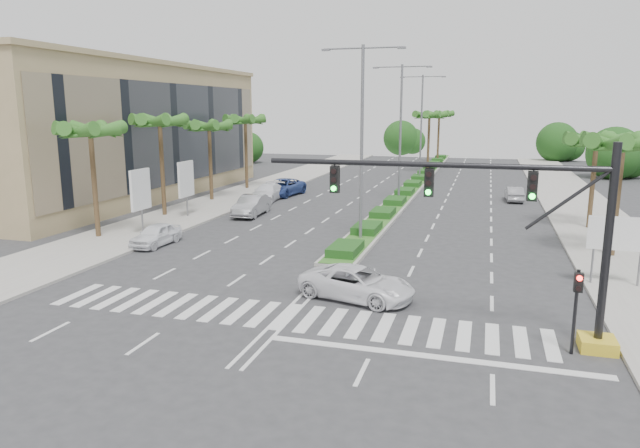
% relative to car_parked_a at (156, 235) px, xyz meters
% --- Properties ---
extents(ground, '(160.00, 160.00, 0.00)m').
position_rel_car_parked_a_xyz_m(ground, '(11.80, -9.32, -0.67)').
color(ground, '#333335').
rests_on(ground, ground).
extents(footpath_right, '(6.00, 120.00, 0.15)m').
position_rel_car_parked_a_xyz_m(footpath_right, '(27.00, 10.68, -0.60)').
color(footpath_right, gray).
rests_on(footpath_right, ground).
extents(footpath_left, '(6.00, 120.00, 0.15)m').
position_rel_car_parked_a_xyz_m(footpath_left, '(-3.40, 10.68, -0.60)').
color(footpath_left, gray).
rests_on(footpath_left, ground).
extents(median, '(2.20, 75.00, 0.20)m').
position_rel_car_parked_a_xyz_m(median, '(11.80, 35.68, -0.57)').
color(median, gray).
rests_on(median, ground).
extents(median_grass, '(1.80, 75.00, 0.04)m').
position_rel_car_parked_a_xyz_m(median_grass, '(11.80, 35.68, -0.45)').
color(median_grass, '#2D6322').
rests_on(median_grass, median).
extents(building, '(12.00, 36.00, 12.00)m').
position_rel_car_parked_a_xyz_m(building, '(-14.20, 16.68, 5.33)').
color(building, tan).
rests_on(building, ground).
extents(signal_gantry, '(12.60, 1.20, 7.20)m').
position_rel_car_parked_a_xyz_m(signal_gantry, '(21.07, -9.32, 2.78)').
color(signal_gantry, gold).
rests_on(signal_gantry, ground).
extents(pedestrian_signal, '(0.28, 0.36, 3.00)m').
position_rel_car_parked_a_xyz_m(pedestrian_signal, '(22.40, -9.99, 1.37)').
color(pedestrian_signal, black).
rests_on(pedestrian_signal, ground).
extents(direction_sign, '(2.70, 0.11, 3.40)m').
position_rel_car_parked_a_xyz_m(direction_sign, '(25.30, -1.33, 1.78)').
color(direction_sign, slate).
rests_on(direction_sign, ground).
extents(billboard_near, '(0.18, 2.10, 4.35)m').
position_rel_car_parked_a_xyz_m(billboard_near, '(-2.70, 2.68, 2.29)').
color(billboard_near, slate).
rests_on(billboard_near, ground).
extents(billboard_far, '(0.18, 2.10, 4.35)m').
position_rel_car_parked_a_xyz_m(billboard_far, '(-2.70, 8.68, 2.29)').
color(billboard_far, slate).
rests_on(billboard_far, ground).
extents(palm_left_near, '(4.57, 4.68, 7.55)m').
position_rel_car_parked_a_xyz_m(palm_left_near, '(-4.70, 0.68, 6.02)').
color(palm_left_near, brown).
rests_on(palm_left_near, ground).
extents(palm_left_mid, '(4.57, 4.68, 7.95)m').
position_rel_car_parked_a_xyz_m(palm_left_mid, '(-4.70, 8.68, 6.40)').
color(palm_left_mid, brown).
rests_on(palm_left_mid, ground).
extents(palm_left_far, '(4.57, 4.68, 7.35)m').
position_rel_car_parked_a_xyz_m(palm_left_far, '(-4.70, 16.68, 5.82)').
color(palm_left_far, brown).
rests_on(palm_left_far, ground).
extents(palm_left_end, '(4.57, 4.68, 7.75)m').
position_rel_car_parked_a_xyz_m(palm_left_end, '(-4.70, 24.68, 6.21)').
color(palm_left_end, brown).
rests_on(palm_left_end, ground).
extents(palm_right_near, '(4.57, 4.68, 7.05)m').
position_rel_car_parked_a_xyz_m(palm_right_near, '(26.30, 4.68, 5.53)').
color(palm_right_near, brown).
rests_on(palm_right_near, ground).
extents(palm_right_far, '(4.57, 4.68, 6.75)m').
position_rel_car_parked_a_xyz_m(palm_right_far, '(26.30, 12.68, 5.24)').
color(palm_right_far, brown).
rests_on(palm_right_far, ground).
extents(palm_median_a, '(4.57, 4.68, 8.05)m').
position_rel_car_parked_a_xyz_m(palm_median_a, '(11.80, 45.68, 6.50)').
color(palm_median_a, brown).
rests_on(palm_median_a, ground).
extents(palm_median_b, '(4.57, 4.68, 8.05)m').
position_rel_car_parked_a_xyz_m(palm_median_b, '(11.80, 60.68, 6.50)').
color(palm_median_b, brown).
rests_on(palm_median_b, ground).
extents(streetlight_near, '(5.10, 0.25, 12.00)m').
position_rel_car_parked_a_xyz_m(streetlight_near, '(11.80, 4.68, 6.13)').
color(streetlight_near, slate).
rests_on(streetlight_near, ground).
extents(streetlight_mid, '(5.10, 0.25, 12.00)m').
position_rel_car_parked_a_xyz_m(streetlight_mid, '(11.80, 20.68, 6.13)').
color(streetlight_mid, slate).
rests_on(streetlight_mid, ground).
extents(streetlight_far, '(5.10, 0.25, 12.00)m').
position_rel_car_parked_a_xyz_m(streetlight_far, '(11.80, 36.68, 6.13)').
color(streetlight_far, slate).
rests_on(streetlight_far, ground).
extents(car_parked_a, '(1.76, 4.02, 1.35)m').
position_rel_car_parked_a_xyz_m(car_parked_a, '(0.00, 0.00, 0.00)').
color(car_parked_a, white).
rests_on(car_parked_a, ground).
extents(car_parked_b, '(1.95, 4.95, 1.60)m').
position_rel_car_parked_a_xyz_m(car_parked_b, '(1.68, 10.91, 0.13)').
color(car_parked_b, '#A0A0A5').
rests_on(car_parked_b, ground).
extents(car_parked_c, '(3.48, 6.16, 1.63)m').
position_rel_car_parked_a_xyz_m(car_parked_c, '(0.43, 21.47, 0.14)').
color(car_parked_c, navy).
rests_on(car_parked_c, ground).
extents(car_parked_d, '(2.40, 5.34, 1.52)m').
position_rel_car_parked_a_xyz_m(car_parked_d, '(0.15, 18.18, 0.09)').
color(car_parked_d, white).
rests_on(car_parked_d, ground).
extents(car_crossing, '(5.57, 3.57, 1.43)m').
position_rel_car_parked_a_xyz_m(car_crossing, '(14.06, -6.32, 0.04)').
color(car_crossing, white).
rests_on(car_crossing, ground).
extents(car_right, '(1.65, 4.09, 1.32)m').
position_rel_car_parked_a_xyz_m(car_right, '(21.78, 24.24, -0.01)').
color(car_right, '#A2A2A6').
rests_on(car_right, ground).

